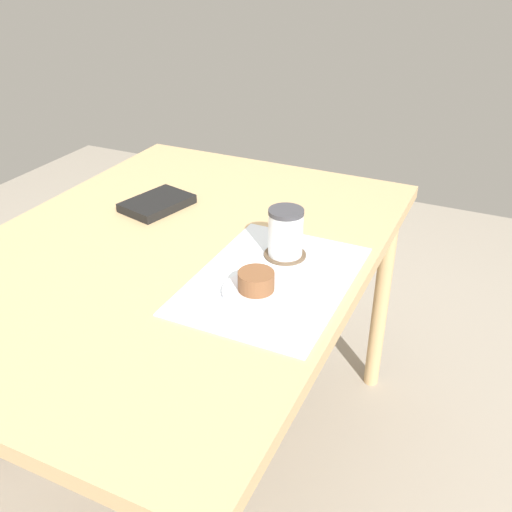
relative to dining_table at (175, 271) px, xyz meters
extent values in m
cube|color=#9E9384|center=(0.00, 0.00, -0.67)|extent=(4.40, 4.40, 0.02)
cylinder|color=tan|center=(0.57, -0.40, -0.31)|extent=(0.05, 0.05, 0.70)
cylinder|color=tan|center=(0.57, 0.40, -0.31)|extent=(0.05, 0.05, 0.70)
cube|color=tan|center=(0.00, 0.00, 0.05)|extent=(1.25, 0.92, 0.04)
cylinder|color=brown|center=(0.04, 0.54, -0.46)|extent=(0.04, 0.04, 0.41)
cube|color=white|center=(-0.04, -0.28, 0.07)|extent=(0.44, 0.32, 0.00)
cylinder|color=white|center=(-0.11, -0.27, 0.08)|extent=(0.14, 0.14, 0.01)
cylinder|color=brown|center=(-0.11, -0.27, 0.11)|extent=(0.08, 0.08, 0.04)
cylinder|color=brown|center=(0.06, -0.26, 0.08)|extent=(0.10, 0.10, 0.00)
cylinder|color=white|center=(0.06, -0.26, 0.13)|extent=(0.08, 0.08, 0.10)
cylinder|color=#3D3D42|center=(0.06, -0.26, 0.19)|extent=(0.08, 0.08, 0.01)
torus|color=white|center=(0.11, -0.26, 0.13)|extent=(0.06, 0.01, 0.06)
cube|color=black|center=(0.17, 0.16, 0.08)|extent=(0.20, 0.16, 0.02)
camera|label=1|loc=(-1.00, -0.69, 0.72)|focal=40.00mm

